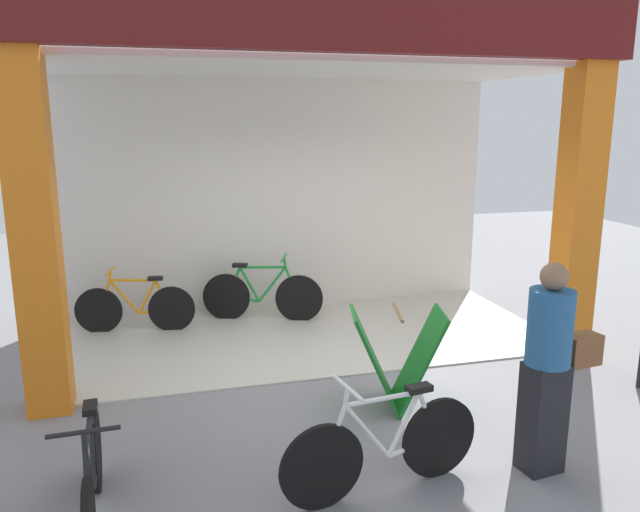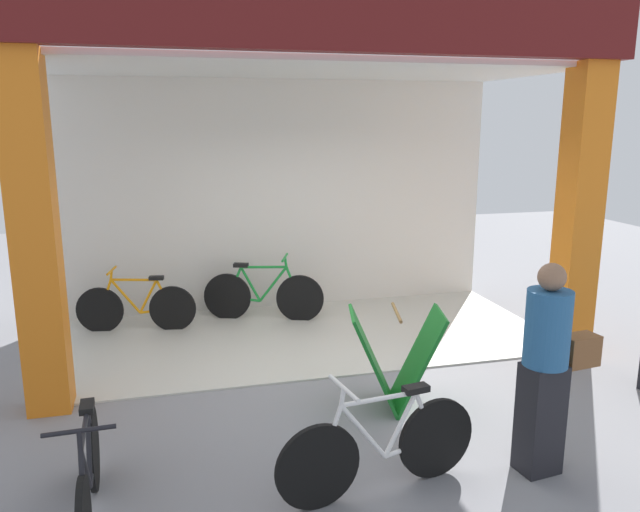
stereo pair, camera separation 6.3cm
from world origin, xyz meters
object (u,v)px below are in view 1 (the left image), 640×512
bicycle_parked_1 (93,480)px  pedestrian_0 (549,366)px  bicycle_inside_0 (136,307)px  bicycle_parked_0 (384,447)px  bicycle_inside_1 (262,295)px  sandwich_board_sign (397,359)px

bicycle_parked_1 → pedestrian_0: bearing=-2.6°
bicycle_inside_0 → bicycle_parked_0: (1.79, -3.97, 0.02)m
pedestrian_0 → bicycle_inside_1: bearing=109.8°
bicycle_parked_0 → pedestrian_0: 1.36m
bicycle_inside_1 → pedestrian_0: bearing=-70.2°
bicycle_inside_0 → bicycle_parked_0: 4.36m
sandwich_board_sign → pedestrian_0: (0.69, -1.26, 0.37)m
bicycle_parked_1 → sandwich_board_sign: size_ratio=1.62×
bicycle_inside_0 → bicycle_parked_0: bicycle_parked_0 is taller
bicycle_parked_1 → pedestrian_0: pedestrian_0 is taller
bicycle_parked_0 → sandwich_board_sign: size_ratio=1.65×
bicycle_inside_1 → bicycle_inside_0: bearing=-178.3°
sandwich_board_sign → pedestrian_0: bearing=-61.3°
bicycle_parked_0 → bicycle_parked_1: size_ratio=1.02×
bicycle_inside_0 → pedestrian_0: (3.06, -4.01, 0.51)m
bicycle_inside_1 → bicycle_parked_0: (0.19, -4.02, -0.01)m
bicycle_inside_1 → sandwich_board_sign: bearing=-74.6°
bicycle_inside_1 → bicycle_parked_1: 4.29m
bicycle_parked_0 → pedestrian_0: pedestrian_0 is taller
bicycle_inside_1 → bicycle_parked_1: (-1.77, -3.91, -0.02)m
bicycle_inside_0 → sandwich_board_sign: (2.37, -2.75, 0.14)m
bicycle_inside_1 → bicycle_parked_1: bearing=-114.4°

